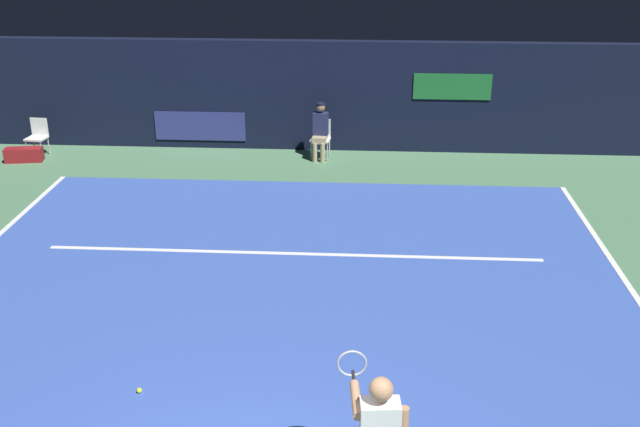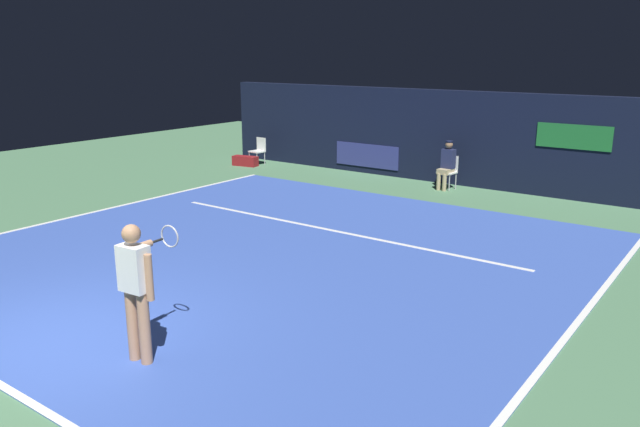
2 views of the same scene
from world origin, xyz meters
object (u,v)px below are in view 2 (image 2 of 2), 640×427
at_px(line_judge_on_chair, 447,164).
at_px(equipment_bag, 245,161).
at_px(tennis_player, 137,284).
at_px(courtside_chair_near, 259,149).
at_px(tennis_ball, 127,267).

distance_m(line_judge_on_chair, equipment_bag, 6.88).
bearing_deg(equipment_bag, line_judge_on_chair, -4.58).
relative_size(tennis_player, courtside_chair_near, 1.97).
relative_size(courtside_chair_near, equipment_bag, 1.05).
bearing_deg(equipment_bag, tennis_player, -62.30).
bearing_deg(tennis_player, line_judge_on_chair, 96.20).
height_order(tennis_player, line_judge_on_chair, tennis_player).
distance_m(line_judge_on_chair, tennis_ball, 9.35).
relative_size(tennis_player, line_judge_on_chair, 1.31).
distance_m(line_judge_on_chair, courtside_chair_near, 6.65).
bearing_deg(tennis_ball, tennis_player, -34.15).
relative_size(tennis_player, tennis_ball, 25.44).
height_order(tennis_player, tennis_ball, tennis_player).
xyz_separation_m(tennis_ball, equipment_bag, (-5.17, 8.57, 0.11)).
xyz_separation_m(courtside_chair_near, tennis_ball, (4.98, -9.02, -0.46)).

